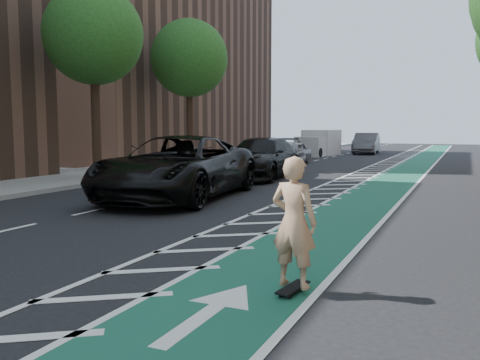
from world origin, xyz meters
The scene contains 18 objects.
ground centered at (0.00, 0.00, 0.00)m, with size 120.00×120.00×0.00m, color black.
bike_lane centered at (3.00, 10.00, 0.01)m, with size 2.00×90.00×0.01m, color #195749.
buffer_strip centered at (1.50, 10.00, 0.01)m, with size 1.40×90.00×0.01m, color silver.
sidewalk_left centered at (-9.50, 10.00, 0.07)m, with size 5.00×90.00×0.15m, color gray.
curb_left centered at (-7.05, 10.00, 0.08)m, with size 0.12×90.00×0.16m, color gray.
building_left_far centered at (-17.50, 24.00, 9.00)m, with size 14.00×22.00×18.00m, color brown.
tree_l_c centered at (-7.90, 8.00, 5.77)m, with size 4.20×4.20×7.90m.
tree_l_d centered at (-7.90, 16.00, 5.77)m, with size 4.20×4.20×7.90m.
skateboard centered at (3.70, -1.58, 0.08)m, with size 0.28×0.71×0.09m.
skateboarder centered at (3.70, -1.58, 0.97)m, with size 0.64×0.42×1.75m, color tan.
suv_near centered at (-2.40, 5.56, 0.97)m, with size 3.22×6.97×1.94m, color black.
suv_far centered at (-2.40, 12.39, 0.86)m, with size 2.41×5.93×1.72m, color black.
car_silver centered at (-3.77, 20.54, 0.67)m, with size 1.58×3.92×1.34m, color gray.
car_grey centered at (-1.80, 33.79, 0.84)m, with size 1.78×5.10×1.68m, color #57565B.
box_truck centered at (-4.62, 29.72, 0.89)m, with size 2.50×4.81×1.93m.
barrel_a centered at (-3.41, 7.02, 0.40)m, with size 0.62×0.62×0.85m.
barrel_b centered at (-3.60, 14.00, 0.39)m, with size 0.60×0.60×0.82m.
barrel_c centered at (-2.88, 17.76, 0.47)m, with size 0.73×0.73×1.00m.
Camera 1 is at (5.76, -7.90, 2.23)m, focal length 38.00 mm.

